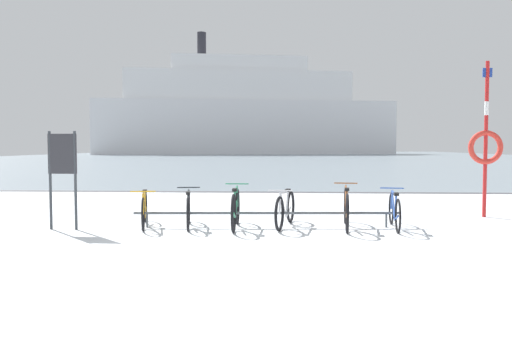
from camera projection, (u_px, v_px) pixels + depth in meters
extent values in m
cube|color=silver|center=(178.00, 289.00, 5.51)|extent=(80.00, 22.00, 0.08)
cube|color=gray|center=(274.00, 156.00, 71.32)|extent=(80.00, 110.00, 0.08)
cube|color=#47474C|center=(247.00, 193.00, 16.47)|extent=(80.00, 0.50, 0.05)
cylinder|color=#4C5156|center=(267.00, 213.00, 9.38)|extent=(5.14, 0.33, 0.05)
cylinder|color=#4C5156|center=(147.00, 220.00, 9.38)|extent=(0.04, 0.04, 0.28)
cylinder|color=#4C5156|center=(386.00, 220.00, 9.39)|extent=(0.04, 0.04, 0.28)
torus|color=black|center=(143.00, 214.00, 8.95)|extent=(0.18, 0.62, 0.63)
torus|color=black|center=(146.00, 207.00, 10.00)|extent=(0.18, 0.62, 0.63)
cylinder|color=gold|center=(144.00, 206.00, 9.29)|extent=(0.16, 0.55, 0.54)
cylinder|color=gold|center=(145.00, 205.00, 9.63)|extent=(0.08, 0.20, 0.48)
cylinder|color=gold|center=(144.00, 193.00, 9.35)|extent=(0.20, 0.69, 0.08)
cylinder|color=gold|center=(145.00, 212.00, 9.78)|extent=(0.14, 0.46, 0.18)
cylinder|color=gold|center=(143.00, 204.00, 8.98)|extent=(0.06, 0.12, 0.38)
cube|color=black|center=(145.00, 191.00, 9.69)|extent=(0.12, 0.21, 0.05)
cylinder|color=gold|center=(143.00, 191.00, 9.01)|extent=(0.45, 0.13, 0.02)
torus|color=black|center=(189.00, 207.00, 9.93)|extent=(0.16, 0.63, 0.63)
torus|color=black|center=(188.00, 214.00, 8.98)|extent=(0.16, 0.63, 0.63)
cylinder|color=#1E2328|center=(189.00, 204.00, 9.61)|extent=(0.12, 0.50, 0.53)
cylinder|color=#1E2328|center=(188.00, 207.00, 9.31)|extent=(0.07, 0.18, 0.48)
cylinder|color=#1E2328|center=(188.00, 192.00, 9.53)|extent=(0.14, 0.62, 0.08)
cylinder|color=#1E2328|center=(188.00, 216.00, 9.18)|extent=(0.11, 0.42, 0.18)
cylinder|color=#1E2328|center=(189.00, 199.00, 9.88)|extent=(0.05, 0.11, 0.37)
cube|color=black|center=(188.00, 193.00, 9.22)|extent=(0.11, 0.21, 0.05)
cylinder|color=#1E2328|center=(189.00, 187.00, 9.84)|extent=(0.46, 0.10, 0.02)
torus|color=black|center=(237.00, 207.00, 9.77)|extent=(0.07, 0.71, 0.71)
torus|color=black|center=(234.00, 213.00, 8.78)|extent=(0.07, 0.71, 0.71)
cylinder|color=#2D8C60|center=(236.00, 202.00, 9.44)|extent=(0.05, 0.52, 0.60)
cylinder|color=#2D8C60|center=(235.00, 205.00, 9.12)|extent=(0.04, 0.18, 0.53)
cylinder|color=#2D8C60|center=(236.00, 189.00, 9.35)|extent=(0.05, 0.65, 0.09)
cylinder|color=#2D8C60|center=(234.00, 216.00, 9.00)|extent=(0.05, 0.43, 0.19)
cylinder|color=#2D8C60|center=(237.00, 196.00, 9.72)|extent=(0.04, 0.11, 0.42)
cube|color=black|center=(235.00, 190.00, 9.03)|extent=(0.08, 0.20, 0.05)
cylinder|color=#2D8C60|center=(237.00, 184.00, 9.67)|extent=(0.46, 0.03, 0.02)
torus|color=black|center=(279.00, 214.00, 8.95)|extent=(0.19, 0.65, 0.65)
torus|color=black|center=(291.00, 207.00, 9.97)|extent=(0.19, 0.65, 0.65)
cylinder|color=silver|center=(283.00, 205.00, 9.28)|extent=(0.15, 0.55, 0.55)
cylinder|color=silver|center=(287.00, 204.00, 9.61)|extent=(0.08, 0.20, 0.49)
cylinder|color=silver|center=(284.00, 193.00, 9.34)|extent=(0.18, 0.68, 0.08)
cylinder|color=silver|center=(288.00, 212.00, 9.76)|extent=(0.13, 0.46, 0.18)
cylinder|color=silver|center=(280.00, 203.00, 8.98)|extent=(0.06, 0.12, 0.38)
cube|color=black|center=(288.00, 190.00, 9.67)|extent=(0.12, 0.21, 0.05)
cylinder|color=silver|center=(280.00, 191.00, 9.01)|extent=(0.45, 0.12, 0.02)
torus|color=black|center=(345.00, 206.00, 9.81)|extent=(0.12, 0.72, 0.72)
torus|color=black|center=(347.00, 214.00, 8.74)|extent=(0.12, 0.72, 0.72)
cylinder|color=brown|center=(346.00, 202.00, 9.46)|extent=(0.09, 0.57, 0.61)
cylinder|color=brown|center=(347.00, 205.00, 9.11)|extent=(0.06, 0.20, 0.54)
cylinder|color=brown|center=(346.00, 188.00, 9.37)|extent=(0.11, 0.71, 0.09)
cylinder|color=brown|center=(347.00, 216.00, 8.97)|extent=(0.08, 0.48, 0.20)
cylinder|color=brown|center=(346.00, 196.00, 9.76)|extent=(0.05, 0.12, 0.43)
cube|color=black|center=(347.00, 189.00, 9.02)|extent=(0.10, 0.21, 0.05)
cylinder|color=brown|center=(346.00, 183.00, 9.71)|extent=(0.46, 0.07, 0.02)
torus|color=black|center=(391.00, 209.00, 9.75)|extent=(0.10, 0.63, 0.63)
torus|color=black|center=(398.00, 216.00, 8.74)|extent=(0.10, 0.63, 0.63)
cylinder|color=#3359B2|center=(393.00, 205.00, 9.42)|extent=(0.09, 0.54, 0.54)
cylinder|color=#3359B2|center=(396.00, 208.00, 9.09)|extent=(0.05, 0.19, 0.48)
cylinder|color=#3359B2|center=(394.00, 193.00, 9.33)|extent=(0.10, 0.66, 0.08)
cylinder|color=#3359B2|center=(396.00, 218.00, 8.96)|extent=(0.08, 0.45, 0.18)
cylinder|color=#3359B2|center=(392.00, 200.00, 9.70)|extent=(0.05, 0.11, 0.38)
cube|color=black|center=(396.00, 194.00, 9.00)|extent=(0.10, 0.21, 0.05)
cylinder|color=#3359B2|center=(392.00, 188.00, 9.65)|extent=(0.46, 0.07, 0.02)
cylinder|color=#33383D|center=(50.00, 180.00, 9.14)|extent=(0.05, 0.05, 1.85)
cylinder|color=#33383D|center=(75.00, 181.00, 9.09)|extent=(0.05, 0.05, 1.85)
cube|color=#2D2D33|center=(62.00, 154.00, 9.09)|extent=(0.55, 0.07, 0.75)
cylinder|color=red|center=(486.00, 140.00, 10.68)|extent=(0.08, 0.08, 3.43)
cylinder|color=white|center=(487.00, 108.00, 10.65)|extent=(0.09, 0.09, 0.30)
torus|color=red|center=(486.00, 147.00, 10.69)|extent=(0.75, 0.12, 0.75)
cube|color=navy|center=(487.00, 73.00, 10.61)|extent=(0.20, 0.03, 0.20)
cube|color=white|center=(246.00, 128.00, 87.98)|extent=(53.79, 17.54, 9.49)
cube|color=white|center=(239.00, 87.00, 87.45)|extent=(40.49, 14.02, 5.22)
cube|color=white|center=(239.00, 65.00, 87.25)|extent=(24.57, 10.05, 2.66)
cylinder|color=#26262D|center=(202.00, 45.00, 86.31)|extent=(1.58, 1.58, 4.27)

